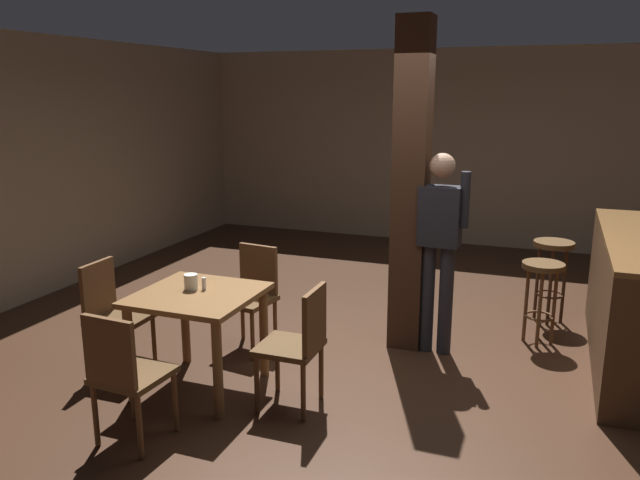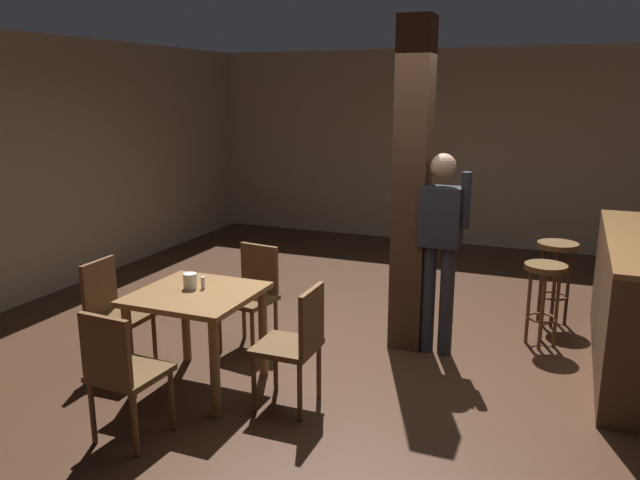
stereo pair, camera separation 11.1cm
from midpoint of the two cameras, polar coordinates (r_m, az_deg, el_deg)
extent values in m
plane|color=#382114|center=(5.33, 6.21, -11.10)|extent=(10.80, 10.80, 0.00)
cube|color=gray|center=(9.30, 14.16, 8.11)|extent=(8.00, 0.10, 2.80)
cube|color=gray|center=(7.10, -26.41, 5.55)|extent=(0.10, 9.00, 2.80)
cube|color=#382114|center=(5.33, 8.99, 4.59)|extent=(0.28, 0.28, 2.80)
cube|color=brown|center=(4.72, -10.58, -4.89)|extent=(0.86, 0.86, 0.04)
cylinder|color=brown|center=(4.97, -4.59, -8.39)|extent=(0.07, 0.07, 0.72)
cylinder|color=brown|center=(5.32, -11.61, -7.16)|extent=(0.07, 0.07, 0.72)
cylinder|color=brown|center=(4.40, -8.87, -11.57)|extent=(0.07, 0.07, 0.72)
cylinder|color=brown|center=(4.78, -16.43, -9.86)|extent=(0.07, 0.07, 0.72)
cube|color=#4C3319|center=(5.44, -6.09, -5.46)|extent=(0.47, 0.47, 0.04)
cube|color=brown|center=(5.52, -4.98, -2.70)|extent=(0.38, 0.09, 0.45)
cylinder|color=brown|center=(5.29, -5.59, -8.62)|extent=(0.04, 0.04, 0.43)
cylinder|color=brown|center=(5.49, -8.60, -7.88)|extent=(0.04, 0.04, 0.43)
cylinder|color=brown|center=(5.56, -3.49, -7.46)|extent=(0.04, 0.04, 0.43)
cylinder|color=brown|center=(5.74, -6.43, -6.81)|extent=(0.04, 0.04, 0.43)
cube|color=#4C3319|center=(5.24, -17.15, -6.77)|extent=(0.43, 0.43, 0.04)
cube|color=brown|center=(5.28, -18.96, -4.15)|extent=(0.04, 0.38, 0.45)
cylinder|color=brown|center=(5.35, -14.32, -8.74)|extent=(0.04, 0.04, 0.43)
cylinder|color=brown|center=(5.09, -16.61, -10.06)|extent=(0.04, 0.04, 0.43)
cylinder|color=brown|center=(5.55, -17.31, -8.12)|extent=(0.04, 0.04, 0.43)
cylinder|color=brown|center=(5.30, -19.66, -9.33)|extent=(0.04, 0.04, 0.43)
cube|color=#4C3319|center=(4.47, -2.35, -9.72)|extent=(0.42, 0.42, 0.04)
cube|color=brown|center=(4.31, -0.03, -7.36)|extent=(0.04, 0.38, 0.45)
cylinder|color=brown|center=(4.49, -5.34, -12.82)|extent=(0.04, 0.04, 0.43)
cylinder|color=brown|center=(4.77, -3.41, -11.12)|extent=(0.04, 0.04, 0.43)
cylinder|color=brown|center=(4.36, -1.12, -13.63)|extent=(0.04, 0.04, 0.43)
cylinder|color=brown|center=(4.65, 0.59, -11.80)|extent=(0.04, 0.04, 0.43)
cube|color=#4C3319|center=(4.24, -16.22, -11.61)|extent=(0.44, 0.44, 0.04)
cube|color=brown|center=(4.03, -18.26, -9.65)|extent=(0.38, 0.06, 0.45)
cylinder|color=brown|center=(4.56, -16.24, -12.89)|extent=(0.04, 0.04, 0.43)
cylinder|color=brown|center=(4.35, -12.68, -13.99)|extent=(0.04, 0.04, 0.43)
cylinder|color=brown|center=(4.34, -19.39, -14.57)|extent=(0.04, 0.04, 0.43)
cylinder|color=brown|center=(4.12, -15.78, -15.86)|extent=(0.04, 0.04, 0.43)
cylinder|color=silver|center=(4.78, -11.14, -3.70)|extent=(0.10, 0.10, 0.12)
cylinder|color=silver|center=(4.76, -9.99, -3.87)|extent=(0.03, 0.03, 0.09)
cube|color=black|center=(5.24, 11.60, 2.11)|extent=(0.35, 0.22, 0.50)
sphere|color=#997056|center=(5.18, 11.82, 6.61)|extent=(0.22, 0.22, 0.21)
cylinder|color=#232328|center=(5.41, 12.07, -5.52)|extent=(0.13, 0.13, 0.95)
cylinder|color=#232328|center=(5.45, 10.42, -5.31)|extent=(0.13, 0.13, 0.95)
cylinder|color=black|center=(5.17, 13.77, 3.54)|extent=(0.08, 0.08, 0.46)
cylinder|color=black|center=(5.26, 9.63, 3.90)|extent=(0.08, 0.08, 0.46)
cube|color=#4C301C|center=(5.69, 26.45, -5.24)|extent=(0.36, 2.36, 1.04)
cylinder|color=#4C3319|center=(5.78, 20.48, -2.34)|extent=(0.36, 0.36, 0.05)
torus|color=brown|center=(5.92, 20.10, -6.70)|extent=(0.26, 0.26, 0.02)
cylinder|color=brown|center=(6.00, 20.22, -5.47)|extent=(0.03, 0.03, 0.69)
cylinder|color=brown|center=(5.77, 20.13, -6.19)|extent=(0.03, 0.03, 0.69)
cylinder|color=brown|center=(5.88, 21.33, -5.93)|extent=(0.03, 0.03, 0.69)
cylinder|color=brown|center=(5.89, 19.03, -5.72)|extent=(0.03, 0.03, 0.69)
cylinder|color=#4C3319|center=(6.36, 21.39, -0.45)|extent=(0.38, 0.38, 0.05)
torus|color=#382114|center=(6.49, 21.01, -4.79)|extent=(0.27, 0.27, 0.02)
cylinder|color=#382114|center=(6.58, 21.11, -3.61)|extent=(0.03, 0.03, 0.75)
cylinder|color=#382114|center=(6.34, 21.06, -4.23)|extent=(0.03, 0.03, 0.75)
cylinder|color=#382114|center=(6.46, 22.17, -4.01)|extent=(0.03, 0.03, 0.75)
cylinder|color=#382114|center=(6.46, 20.00, -3.82)|extent=(0.03, 0.03, 0.75)
camera|label=1|loc=(0.06, -89.37, 0.15)|focal=35.00mm
camera|label=2|loc=(0.06, 90.63, -0.15)|focal=35.00mm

